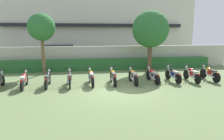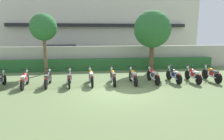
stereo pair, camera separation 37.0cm
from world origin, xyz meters
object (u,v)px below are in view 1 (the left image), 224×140
(motorcycle_in_row_3, at_px, (70,78))
(parked_car, at_px, (61,54))
(motorcycle_in_row_2, at_px, (48,79))
(motorcycle_in_row_5, at_px, (113,76))
(motorcycle_in_row_4, at_px, (91,77))
(motorcycle_in_row_10, at_px, (210,73))
(tree_near_inspector, at_px, (41,28))
(motorcycle_in_row_9, at_px, (192,74))
(motorcycle_in_row_6, at_px, (133,76))
(motorcycle_in_row_7, at_px, (153,75))
(motorcycle_in_row_1, at_px, (24,80))
(tree_far_side, at_px, (151,29))
(motorcycle_in_row_8, at_px, (173,75))

(motorcycle_in_row_3, bearing_deg, parked_car, 5.65)
(motorcycle_in_row_2, relative_size, motorcycle_in_row_5, 0.99)
(motorcycle_in_row_4, relative_size, motorcycle_in_row_10, 1.01)
(motorcycle_in_row_4, bearing_deg, motorcycle_in_row_10, -95.26)
(tree_near_inspector, bearing_deg, motorcycle_in_row_9, -21.89)
(motorcycle_in_row_2, bearing_deg, motorcycle_in_row_6, -91.76)
(parked_car, distance_m, motorcycle_in_row_7, 10.58)
(parked_car, height_order, motorcycle_in_row_10, parked_car)
(motorcycle_in_row_1, bearing_deg, tree_far_side, -71.34)
(motorcycle_in_row_4, xyz_separation_m, motorcycle_in_row_7, (3.72, -0.07, -0.01))
(motorcycle_in_row_3, distance_m, motorcycle_in_row_10, 8.69)
(motorcycle_in_row_5, bearing_deg, motorcycle_in_row_9, -91.52)
(motorcycle_in_row_8, bearing_deg, motorcycle_in_row_10, -95.88)
(motorcycle_in_row_5, xyz_separation_m, motorcycle_in_row_7, (2.44, 0.00, -0.00))
(motorcycle_in_row_4, relative_size, motorcycle_in_row_7, 1.02)
(motorcycle_in_row_2, distance_m, motorcycle_in_row_9, 8.64)
(motorcycle_in_row_5, relative_size, motorcycle_in_row_10, 1.00)
(motorcycle_in_row_6, distance_m, motorcycle_in_row_8, 2.56)
(tree_near_inspector, xyz_separation_m, motorcycle_in_row_7, (6.96, -3.69, -2.88))
(motorcycle_in_row_1, relative_size, motorcycle_in_row_8, 1.04)
(motorcycle_in_row_5, relative_size, motorcycle_in_row_7, 1.01)
(motorcycle_in_row_3, bearing_deg, motorcycle_in_row_1, 86.99)
(motorcycle_in_row_4, xyz_separation_m, motorcycle_in_row_5, (1.28, -0.07, -0.00))
(motorcycle_in_row_8, bearing_deg, motorcycle_in_row_3, 85.75)
(tree_near_inspector, xyz_separation_m, motorcycle_in_row_2, (0.81, -3.67, -2.89))
(motorcycle_in_row_5, relative_size, motorcycle_in_row_6, 1.00)
(tree_far_side, xyz_separation_m, motorcycle_in_row_10, (2.71, -3.62, -2.77))
(parked_car, xyz_separation_m, motorcycle_in_row_6, (4.94, -8.65, -0.48))
(motorcycle_in_row_1, distance_m, motorcycle_in_row_8, 8.69)
(motorcycle_in_row_7, bearing_deg, motorcycle_in_row_1, 86.77)
(tree_far_side, distance_m, motorcycle_in_row_1, 9.58)
(motorcycle_in_row_3, bearing_deg, motorcycle_in_row_5, -91.36)
(tree_far_side, height_order, motorcycle_in_row_9, tree_far_side)
(motorcycle_in_row_10, bearing_deg, tree_far_side, 35.56)
(motorcycle_in_row_3, height_order, motorcycle_in_row_9, motorcycle_in_row_3)
(motorcycle_in_row_2, bearing_deg, motorcycle_in_row_3, -94.00)
(parked_car, bearing_deg, motorcycle_in_row_5, -70.93)
(tree_far_side, height_order, motorcycle_in_row_10, tree_far_side)
(tree_far_side, relative_size, motorcycle_in_row_9, 2.45)
(parked_car, height_order, motorcycle_in_row_4, parked_car)
(motorcycle_in_row_2, bearing_deg, motorcycle_in_row_8, -90.72)
(tree_near_inspector, xyz_separation_m, tree_far_side, (8.00, -0.13, -0.11))
(motorcycle_in_row_4, bearing_deg, motorcycle_in_row_6, -97.94)
(motorcycle_in_row_7, bearing_deg, tree_near_inspector, 58.51)
(tree_near_inspector, bearing_deg, motorcycle_in_row_4, -48.17)
(motorcycle_in_row_7, bearing_deg, motorcycle_in_row_4, 85.37)
(motorcycle_in_row_7, height_order, motorcycle_in_row_8, motorcycle_in_row_7)
(motorcycle_in_row_8, bearing_deg, motorcycle_in_row_2, 85.11)
(tree_far_side, xyz_separation_m, motorcycle_in_row_2, (-7.19, -3.55, -2.78))
(tree_near_inspector, xyz_separation_m, motorcycle_in_row_9, (9.45, -3.80, -2.89))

